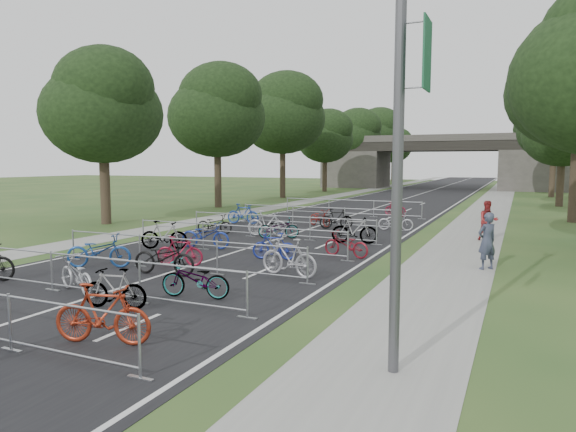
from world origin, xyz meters
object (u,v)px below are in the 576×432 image
overpass_bridge (439,162)px  pedestrian_a (487,241)px  lamppost (401,115)px  pedestrian_b (488,221)px

overpass_bridge → pedestrian_a: (9.20, -53.47, -2.59)m
overpass_bridge → lamppost: size_ratio=3.78×
pedestrian_a → pedestrian_b: pedestrian_a is taller
lamppost → pedestrian_b: bearing=88.1°
overpass_bridge → lamppost: bearing=-82.5°
overpass_bridge → lamppost: lamppost is taller
overpass_bridge → pedestrian_a: bearing=-80.2°
overpass_bridge → pedestrian_b: bearing=-79.3°
pedestrian_b → overpass_bridge: bearing=81.9°
lamppost → pedestrian_b: lamppost is taller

